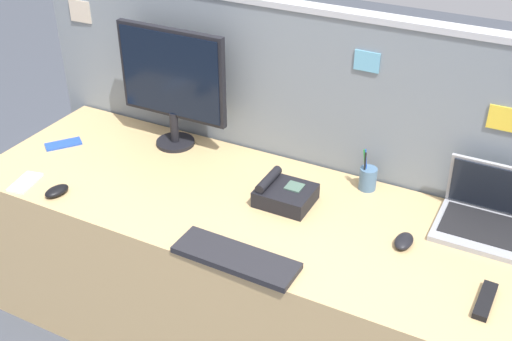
# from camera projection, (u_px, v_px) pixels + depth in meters

# --- Properties ---
(ground_plane) EXTENTS (10.00, 10.00, 0.00)m
(ground_plane) POSITION_uv_depth(u_px,v_px,m) (251.00, 338.00, 2.75)
(ground_plane) COLOR #424751
(desk) EXTENTS (2.24, 0.75, 0.71)m
(desk) POSITION_uv_depth(u_px,v_px,m) (250.00, 276.00, 2.57)
(desk) COLOR tan
(desk) RESTS_ON ground_plane
(cubicle_divider) EXTENTS (2.44, 0.08, 1.37)m
(cubicle_divider) POSITION_uv_depth(u_px,v_px,m) (295.00, 160.00, 2.71)
(cubicle_divider) COLOR gray
(cubicle_divider) RESTS_ON ground_plane
(desktop_monitor) EXTENTS (0.50, 0.17, 0.52)m
(desktop_monitor) POSITION_uv_depth(u_px,v_px,m) (172.00, 79.00, 2.62)
(desktop_monitor) COLOR black
(desktop_monitor) RESTS_ON desk
(laptop) EXTENTS (0.34, 0.27, 0.23)m
(laptop) POSITION_uv_depth(u_px,v_px,m) (489.00, 215.00, 2.23)
(laptop) COLOR #9EA0A8
(laptop) RESTS_ON desk
(desk_phone) EXTENTS (0.20, 0.18, 0.10)m
(desk_phone) POSITION_uv_depth(u_px,v_px,m) (284.00, 194.00, 2.37)
(desk_phone) COLOR black
(desk_phone) RESTS_ON desk
(keyboard_main) EXTENTS (0.43, 0.15, 0.02)m
(keyboard_main) POSITION_uv_depth(u_px,v_px,m) (236.00, 258.00, 2.09)
(keyboard_main) COLOR #232328
(keyboard_main) RESTS_ON desk
(computer_mouse_right_hand) EXTENTS (0.06, 0.10, 0.03)m
(computer_mouse_right_hand) POSITION_uv_depth(u_px,v_px,m) (404.00, 241.00, 2.16)
(computer_mouse_right_hand) COLOR black
(computer_mouse_right_hand) RESTS_ON desk
(computer_mouse_left_hand) EXTENTS (0.08, 0.11, 0.03)m
(computer_mouse_left_hand) POSITION_uv_depth(u_px,v_px,m) (57.00, 191.00, 2.43)
(computer_mouse_left_hand) COLOR black
(computer_mouse_left_hand) RESTS_ON desk
(pen_cup) EXTENTS (0.07, 0.07, 0.17)m
(pen_cup) POSITION_uv_depth(u_px,v_px,m) (368.00, 178.00, 2.44)
(pen_cup) COLOR #4C7093
(pen_cup) RESTS_ON desk
(cell_phone_white_slab) EXTENTS (0.10, 0.16, 0.01)m
(cell_phone_white_slab) POSITION_uv_depth(u_px,v_px,m) (25.00, 182.00, 2.50)
(cell_phone_white_slab) COLOR silver
(cell_phone_white_slab) RESTS_ON desk
(cell_phone_blue_case) EXTENTS (0.15, 0.16, 0.01)m
(cell_phone_blue_case) POSITION_uv_depth(u_px,v_px,m) (63.00, 144.00, 2.76)
(cell_phone_blue_case) COLOR blue
(cell_phone_blue_case) RESTS_ON desk
(tv_remote) EXTENTS (0.05, 0.17, 0.02)m
(tv_remote) POSITION_uv_depth(u_px,v_px,m) (485.00, 301.00, 1.92)
(tv_remote) COLOR black
(tv_remote) RESTS_ON desk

